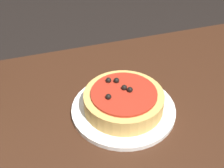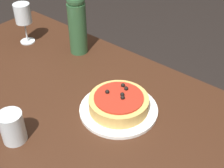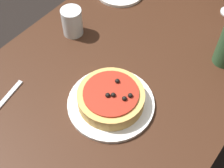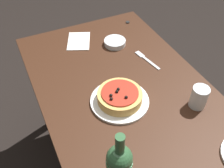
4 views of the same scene
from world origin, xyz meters
name	(u,v)px [view 1 (image 1 of 4)]	position (x,y,z in m)	size (l,w,h in m)	color
dining_table	(99,160)	(0.00, 0.00, 0.67)	(1.54, 0.77, 0.77)	#381E11
dinner_plate	(123,109)	(-0.08, -0.06, 0.77)	(0.26, 0.26, 0.01)	white
pizza	(124,100)	(-0.08, -0.06, 0.80)	(0.20, 0.20, 0.06)	tan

